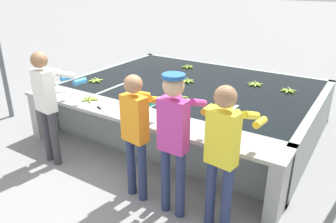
{
  "coord_description": "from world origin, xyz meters",
  "views": [
    {
      "loc": [
        2.67,
        -3.04,
        2.61
      ],
      "look_at": [
        0.0,
        1.1,
        0.58
      ],
      "focal_mm": 35.0,
      "sensor_mm": 36.0,
      "label": 1
    }
  ],
  "objects_px": {
    "banana_bunch_floating_1": "(179,97)",
    "banana_bunch_floating_5": "(96,80)",
    "knife_1": "(101,109)",
    "banana_bunch_floating_4": "(188,67)",
    "banana_bunch_floating_0": "(187,81)",
    "knife_0": "(53,92)",
    "banana_bunch_floating_2": "(288,91)",
    "worker_3": "(224,147)",
    "worker_0": "(47,98)",
    "banana_bunch_floating_3": "(255,84)",
    "worker_1": "(137,127)",
    "banana_bunch_ledge_0": "(90,99)",
    "worker_2": "(175,133)"
  },
  "relations": [
    {
      "from": "worker_3",
      "to": "banana_bunch_ledge_0",
      "type": "bearing_deg",
      "value": 167.04
    },
    {
      "from": "worker_1",
      "to": "knife_0",
      "type": "bearing_deg",
      "value": 166.29
    },
    {
      "from": "banana_bunch_floating_1",
      "to": "banana_bunch_floating_2",
      "type": "relative_size",
      "value": 0.97
    },
    {
      "from": "banana_bunch_ledge_0",
      "to": "knife_0",
      "type": "relative_size",
      "value": 0.98
    },
    {
      "from": "banana_bunch_floating_1",
      "to": "knife_1",
      "type": "xyz_separation_m",
      "value": [
        -0.69,
        -1.05,
        -0.01
      ]
    },
    {
      "from": "worker_3",
      "to": "banana_bunch_floating_5",
      "type": "relative_size",
      "value": 5.93
    },
    {
      "from": "banana_bunch_floating_1",
      "to": "knife_0",
      "type": "height_order",
      "value": "banana_bunch_floating_1"
    },
    {
      "from": "worker_2",
      "to": "banana_bunch_ledge_0",
      "type": "height_order",
      "value": "worker_2"
    },
    {
      "from": "banana_bunch_floating_3",
      "to": "banana_bunch_floating_4",
      "type": "height_order",
      "value": "same"
    },
    {
      "from": "banana_bunch_floating_2",
      "to": "banana_bunch_floating_4",
      "type": "relative_size",
      "value": 1.01
    },
    {
      "from": "banana_bunch_ledge_0",
      "to": "banana_bunch_floating_0",
      "type": "bearing_deg",
      "value": 64.87
    },
    {
      "from": "banana_bunch_floating_0",
      "to": "knife_1",
      "type": "xyz_separation_m",
      "value": [
        -0.36,
        -1.87,
        -0.01
      ]
    },
    {
      "from": "banana_bunch_floating_4",
      "to": "knife_1",
      "type": "relative_size",
      "value": 0.82
    },
    {
      "from": "worker_0",
      "to": "banana_bunch_floating_3",
      "type": "distance_m",
      "value": 3.49
    },
    {
      "from": "worker_3",
      "to": "knife_0",
      "type": "distance_m",
      "value": 3.33
    },
    {
      "from": "banana_bunch_floating_3",
      "to": "banana_bunch_floating_4",
      "type": "distance_m",
      "value": 1.66
    },
    {
      "from": "worker_1",
      "to": "banana_bunch_floating_2",
      "type": "distance_m",
      "value": 2.93
    },
    {
      "from": "worker_1",
      "to": "banana_bunch_floating_2",
      "type": "bearing_deg",
      "value": 68.07
    },
    {
      "from": "banana_bunch_floating_0",
      "to": "knife_0",
      "type": "relative_size",
      "value": 1.0
    },
    {
      "from": "banana_bunch_ledge_0",
      "to": "knife_0",
      "type": "bearing_deg",
      "value": -175.79
    },
    {
      "from": "worker_0",
      "to": "banana_bunch_floating_3",
      "type": "height_order",
      "value": "worker_0"
    },
    {
      "from": "banana_bunch_floating_2",
      "to": "banana_bunch_floating_3",
      "type": "relative_size",
      "value": 1.01
    },
    {
      "from": "banana_bunch_floating_0",
      "to": "banana_bunch_floating_4",
      "type": "height_order",
      "value": "same"
    },
    {
      "from": "worker_2",
      "to": "banana_bunch_ledge_0",
      "type": "distance_m",
      "value": 2.04
    },
    {
      "from": "worker_2",
      "to": "banana_bunch_floating_1",
      "type": "height_order",
      "value": "worker_2"
    },
    {
      "from": "worker_3",
      "to": "banana_bunch_floating_0",
      "type": "height_order",
      "value": "worker_3"
    },
    {
      "from": "banana_bunch_floating_1",
      "to": "banana_bunch_floating_2",
      "type": "bearing_deg",
      "value": 42.49
    },
    {
      "from": "worker_2",
      "to": "banana_bunch_floating_3",
      "type": "relative_size",
      "value": 6.13
    },
    {
      "from": "banana_bunch_floating_0",
      "to": "banana_bunch_floating_1",
      "type": "distance_m",
      "value": 0.88
    },
    {
      "from": "banana_bunch_floating_4",
      "to": "banana_bunch_floating_2",
      "type": "bearing_deg",
      "value": -11.6
    },
    {
      "from": "worker_2",
      "to": "banana_bunch_ledge_0",
      "type": "relative_size",
      "value": 6.23
    },
    {
      "from": "worker_0",
      "to": "knife_0",
      "type": "relative_size",
      "value": 6.04
    },
    {
      "from": "worker_0",
      "to": "banana_bunch_ledge_0",
      "type": "height_order",
      "value": "worker_0"
    },
    {
      "from": "worker_3",
      "to": "banana_bunch_ledge_0",
      "type": "height_order",
      "value": "worker_3"
    },
    {
      "from": "worker_0",
      "to": "banana_bunch_floating_3",
      "type": "bearing_deg",
      "value": 52.95
    },
    {
      "from": "banana_bunch_floating_1",
      "to": "banana_bunch_floating_5",
      "type": "distance_m",
      "value": 1.76
    },
    {
      "from": "knife_1",
      "to": "banana_bunch_floating_1",
      "type": "bearing_deg",
      "value": 56.83
    },
    {
      "from": "banana_bunch_floating_2",
      "to": "worker_3",
      "type": "bearing_deg",
      "value": -89.85
    },
    {
      "from": "worker_1",
      "to": "banana_bunch_floating_3",
      "type": "bearing_deg",
      "value": 79.59
    },
    {
      "from": "worker_0",
      "to": "banana_bunch_floating_1",
      "type": "distance_m",
      "value": 1.98
    },
    {
      "from": "knife_1",
      "to": "banana_bunch_floating_4",
      "type": "bearing_deg",
      "value": 92.76
    },
    {
      "from": "worker_2",
      "to": "banana_bunch_floating_0",
      "type": "bearing_deg",
      "value": 116.65
    },
    {
      "from": "worker_2",
      "to": "banana_bunch_floating_5",
      "type": "bearing_deg",
      "value": 151.44
    },
    {
      "from": "worker_2",
      "to": "knife_0",
      "type": "height_order",
      "value": "worker_2"
    },
    {
      "from": "worker_1",
      "to": "banana_bunch_floating_4",
      "type": "height_order",
      "value": "worker_1"
    },
    {
      "from": "banana_bunch_floating_1",
      "to": "banana_bunch_floating_0",
      "type": "bearing_deg",
      "value": 111.83
    },
    {
      "from": "worker_3",
      "to": "knife_1",
      "type": "distance_m",
      "value": 2.11
    },
    {
      "from": "banana_bunch_floating_3",
      "to": "knife_1",
      "type": "distance_m",
      "value": 2.78
    },
    {
      "from": "banana_bunch_floating_4",
      "to": "knife_1",
      "type": "height_order",
      "value": "banana_bunch_floating_4"
    },
    {
      "from": "banana_bunch_ledge_0",
      "to": "knife_1",
      "type": "relative_size",
      "value": 0.81
    }
  ]
}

